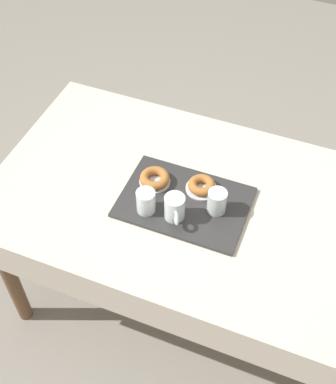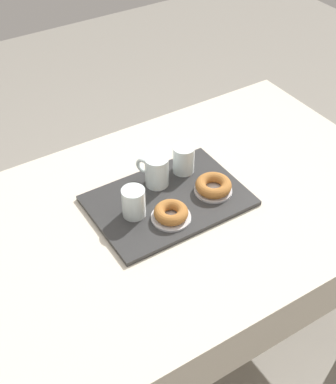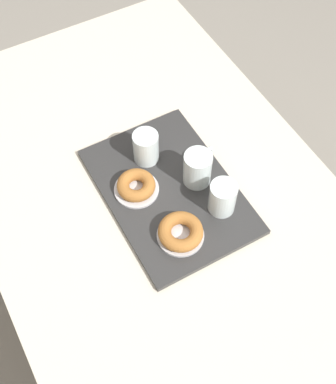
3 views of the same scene
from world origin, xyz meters
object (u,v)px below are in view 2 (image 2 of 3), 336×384
Objects in this scene: water_glass_near at (184,161)px; sugar_donut_right at (213,185)px; tea_mug_left at (156,172)px; dining_table at (174,230)px; sugar_donut_left at (171,212)px; water_glass_far at (134,204)px; serving_tray at (167,201)px; donut_plate_left at (171,217)px; donut_plate_right at (213,190)px.

water_glass_near reaches higher than sugar_donut_right.
dining_table is at bearing 86.26° from tea_mug_left.
dining_table is at bearing -131.91° from sugar_donut_left.
water_glass_near and water_glass_far have the same top height.
tea_mug_left is (-0.01, -0.08, 0.05)m from serving_tray.
water_glass_near is at bearing -175.40° from tea_mug_left.
serving_tray is at bearing -114.81° from donut_plate_left.
sugar_donut_left reaches higher than serving_tray.
water_glass_far is at bearing -41.58° from sugar_donut_left.
sugar_donut_left is 0.86× the size of donut_plate_right.
tea_mug_left reaches higher than water_glass_near.
tea_mug_left reaches higher than sugar_donut_right.
serving_tray is (0.00, -0.03, 0.10)m from dining_table.
tea_mug_left is at bearing -106.40° from donut_plate_left.
water_glass_near is 0.92× the size of sugar_donut_left.
water_glass_near is at bearing -158.36° from water_glass_far.
donut_plate_right is (-0.18, -0.03, -0.02)m from sugar_donut_left.
water_glass_near reaches higher than dining_table.
sugar_donut_left is at bearing 47.35° from water_glass_near.
sugar_donut_right reaches higher than serving_tray.
tea_mug_left reaches higher than donut_plate_left.
water_glass_near is 0.78× the size of donut_plate_right.
tea_mug_left is 0.17m from donut_plate_left.
donut_plate_right is 1.05× the size of sugar_donut_right.
donut_plate_left is (0.05, 0.16, -0.04)m from tea_mug_left.
water_glass_near is 0.14m from donut_plate_right.
tea_mug_left is at bearing -106.40° from sugar_donut_left.
water_glass_near is at bearing -80.52° from donut_plate_right.
water_glass_far is at bearing 1.85° from serving_tray.
serving_tray is 5.03× the size of water_glass_far.
donut_plate_right is 0.02m from sugar_donut_right.
water_glass_far is (0.24, 0.09, 0.00)m from water_glass_near.
sugar_donut_right is at bearing -169.51° from donut_plate_left.
donut_plate_right is at bearing -169.51° from sugar_donut_left.
tea_mug_left reaches higher than serving_tray.
serving_tray is 0.09m from donut_plate_left.
sugar_donut_left is 0.18m from donut_plate_right.
sugar_donut_left is at bearing 10.49° from donut_plate_right.
donut_plate_left is at bearing 47.35° from water_glass_near.
water_glass_far is 0.26m from sugar_donut_right.
serving_tray is 4.61× the size of sugar_donut_left.
donut_plate_right is (-0.02, 0.13, -0.04)m from water_glass_near.
dining_table is 0.18m from donut_plate_right.
donut_plate_right is at bearing 99.48° from water_glass_near.
water_glass_near is at bearing -80.52° from sugar_donut_right.
sugar_donut_right is at bearing 175.45° from dining_table.
serving_tray is at bearing 37.27° from water_glass_near.
water_glass_near is 0.23m from sugar_donut_left.
sugar_donut_left is at bearing 48.09° from dining_table.
serving_tray is 4.15× the size of sugar_donut_right.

